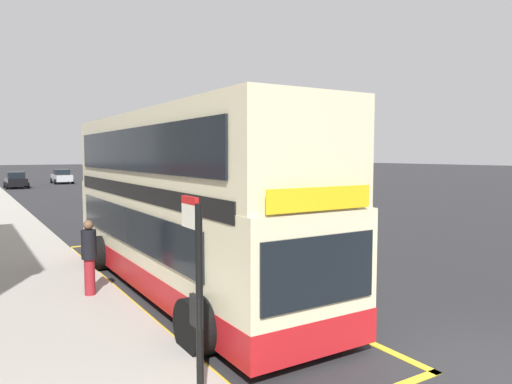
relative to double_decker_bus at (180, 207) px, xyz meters
The scene contains 9 objects.
ground_plane 25.12m from the double_decker_bus, 84.37° to the left, with size 260.00×260.00×0.00m, color #28282B.
double_decker_bus is the anchor object (origin of this frame).
bus_bay_markings 2.07m from the double_decker_bus, 85.27° to the left, with size 3.13×13.65×0.01m.
bus_stop_sign 6.22m from the double_decker_bus, 110.93° to the right, with size 0.09×0.51×2.73m.
parked_car_silver_far 47.53m from the double_decker_bus, 83.89° to the left, with size 2.09×4.20×1.62m.
parked_car_teal_distant 24.34m from the double_decker_bus, 77.51° to the left, with size 2.09×4.20×1.62m.
parked_car_black_across 41.81m from the double_decker_bus, 90.21° to the left, with size 2.09×4.20×1.62m.
parked_car_black_behind 13.76m from the double_decker_bus, 59.45° to the left, with size 2.09×4.20×1.62m.
pedestrian_waiting_near_sign 2.43m from the double_decker_bus, behind, with size 0.34×0.34×1.75m.
Camera 1 is at (-7.08, -3.99, 3.40)m, focal length 33.23 mm.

